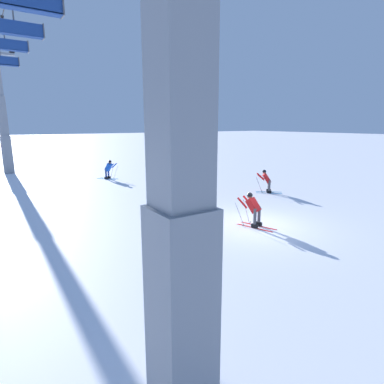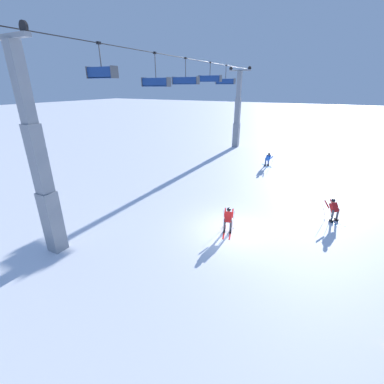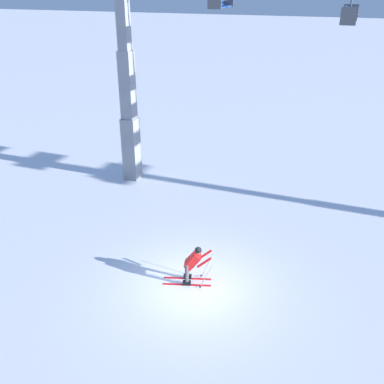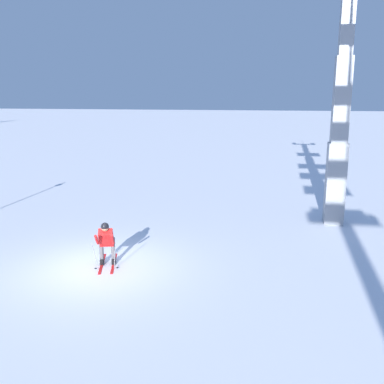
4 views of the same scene
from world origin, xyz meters
The scene contains 10 objects.
ground_plane centered at (0.00, 0.00, 0.00)m, with size 260.00×260.00×0.00m, color white.
skier_carving_main centered at (-0.17, 0.22, 0.84)m, with size 1.82×1.04×1.61m.
lift_tower_near centered at (-6.26, 7.61, 4.34)m, with size 0.75×2.38×10.46m.
lift_tower_far centered at (22.54, 7.61, 4.35)m, with size 0.79×2.95×10.46m.
chairlift_seat_second centered at (3.51, 7.61, 8.42)m, with size 0.61×2.25×2.27m.
chairlift_seat_middle centered at (7.93, 7.61, 8.55)m, with size 0.61×2.43×2.12m.
chairlift_seat_fourth centered at (13.00, 7.61, 8.80)m, with size 0.61×2.42×1.85m.
chairlift_seat_farthest centered at (17.40, 7.61, 8.60)m, with size 0.61×2.26×2.07m.
skier_distant_uphill centered at (4.25, -5.31, 0.84)m, with size 1.55×1.62×1.60m.
skier_distant_downhill centered at (14.76, 1.26, 0.87)m, with size 1.65×1.46×1.64m.
Camera 1 is at (-9.49, 9.61, 4.32)m, focal length 29.56 mm.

